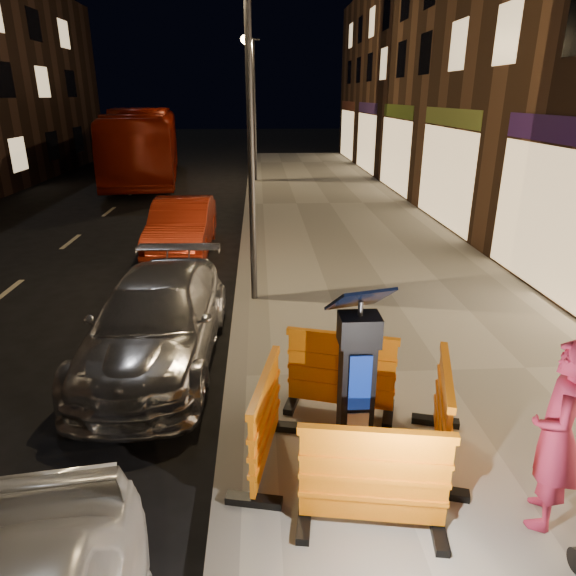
{
  "coord_description": "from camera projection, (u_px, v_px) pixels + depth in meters",
  "views": [
    {
      "loc": [
        0.38,
        -6.43,
        3.91
      ],
      "look_at": [
        0.8,
        1.0,
        1.1
      ],
      "focal_mm": 32.0,
      "sensor_mm": 36.0,
      "label": 1
    }
  ],
  "objects": [
    {
      "name": "bus_doubledecker",
      "position": [
        148.0,
        180.0,
        25.2
      ],
      "size": [
        4.36,
        12.28,
        3.35
      ],
      "primitive_type": "imported",
      "rotation": [
        0.0,
        0.0,
        0.13
      ],
      "color": "maroon",
      "rests_on": "ground"
    },
    {
      "name": "barrier_bldgside",
      "position": [
        442.0,
        415.0,
        5.5
      ],
      "size": [
        0.93,
        1.49,
        1.08
      ],
      "primitive_type": "cube",
      "rotation": [
        0.0,
        0.0,
        1.29
      ],
      "color": "orange",
      "rests_on": "sidewalk"
    },
    {
      "name": "car_red",
      "position": [
        184.0,
        252.0,
        13.65
      ],
      "size": [
        1.46,
        4.17,
        1.37
      ],
      "primitive_type": "imported",
      "rotation": [
        0.0,
        0.0,
        0.0
      ],
      "color": "#A82611",
      "rests_on": "ground"
    },
    {
      "name": "parking_kiosk",
      "position": [
        356.0,
        383.0,
        5.3
      ],
      "size": [
        0.74,
        0.74,
        1.93
      ],
      "primitive_type": "cube",
      "rotation": [
        0.0,
        0.0,
        -0.25
      ],
      "color": "black",
      "rests_on": "sidewalk"
    },
    {
      "name": "kerb",
      "position": [
        236.0,
        381.0,
        7.34
      ],
      "size": [
        0.3,
        60.0,
        0.15
      ],
      "primitive_type": "cube",
      "color": "slate",
      "rests_on": "ground"
    },
    {
      "name": "ground_plane",
      "position": [
        236.0,
        385.0,
        7.37
      ],
      "size": [
        120.0,
        120.0,
        0.0
      ],
      "primitive_type": "plane",
      "color": "black",
      "rests_on": "ground"
    },
    {
      "name": "barrier_kerbside",
      "position": [
        265.0,
        421.0,
        5.4
      ],
      "size": [
        0.85,
        1.47,
        1.08
      ],
      "primitive_type": "cube",
      "rotation": [
        0.0,
        0.0,
        1.36
      ],
      "color": "orange",
      "rests_on": "sidewalk"
    },
    {
      "name": "barrier_back",
      "position": [
        341.0,
        373.0,
        6.34
      ],
      "size": [
        1.49,
        0.95,
        1.08
      ],
      "primitive_type": "cube",
      "rotation": [
        0.0,
        0.0,
        -0.3
      ],
      "color": "orange",
      "rests_on": "sidewalk"
    },
    {
      "name": "street_lamp_mid",
      "position": [
        251.0,
        141.0,
        9.07
      ],
      "size": [
        0.12,
        0.12,
        6.0
      ],
      "primitive_type": "cylinder",
      "color": "#3F3F44",
      "rests_on": "sidewalk"
    },
    {
      "name": "sidewalk",
      "position": [
        442.0,
        375.0,
        7.5
      ],
      "size": [
        6.0,
        60.0,
        0.15
      ],
      "primitive_type": "cube",
      "color": "gray",
      "rests_on": "ground"
    },
    {
      "name": "street_lamp_far",
      "position": [
        255.0,
        113.0,
        23.09
      ],
      "size": [
        0.12,
        0.12,
        6.0
      ],
      "primitive_type": "cylinder",
      "color": "#3F3F44",
      "rests_on": "sidewalk"
    },
    {
      "name": "car_silver",
      "position": [
        160.0,
        359.0,
        8.1
      ],
      "size": [
        2.0,
        4.59,
        1.32
      ],
      "primitive_type": "imported",
      "rotation": [
        0.0,
        0.0,
        -0.03
      ],
      "color": "silver",
      "rests_on": "ground"
    },
    {
      "name": "barrier_front",
      "position": [
        374.0,
        481.0,
        4.57
      ],
      "size": [
        1.46,
        0.78,
        1.08
      ],
      "primitive_type": "cube",
      "rotation": [
        0.0,
        0.0,
        -0.16
      ],
      "color": "orange",
      "rests_on": "sidewalk"
    },
    {
      "name": "man",
      "position": [
        557.0,
        435.0,
        4.55
      ],
      "size": [
        0.72,
        0.81,
        1.86
      ],
      "primitive_type": "imported",
      "rotation": [
        0.0,
        0.0,
        -2.07
      ],
      "color": "#BC2B51",
      "rests_on": "sidewalk"
    }
  ]
}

